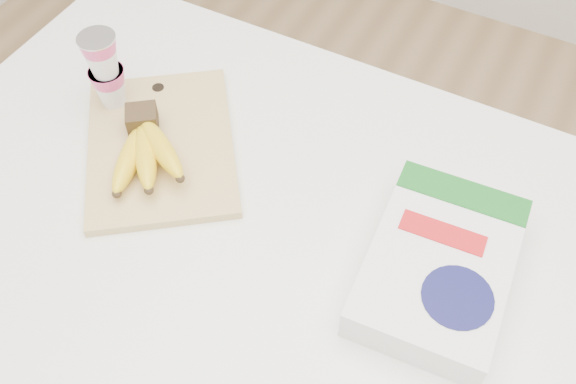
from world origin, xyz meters
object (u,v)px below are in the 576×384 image
object	(u,v)px
cutting_board	(161,145)
yogurt_stack	(105,69)
bananas	(145,149)
cereal_box	(439,266)

from	to	relation	value
cutting_board	yogurt_stack	world-z (taller)	yogurt_stack
cutting_board	bananas	xyz separation A→B (m)	(0.00, -0.04, 0.03)
cutting_board	bananas	distance (m)	0.05
bananas	cereal_box	world-z (taller)	bananas
cereal_box	bananas	bearing A→B (deg)	178.25
yogurt_stack	cereal_box	xyz separation A→B (m)	(0.58, -0.06, -0.06)
bananas	yogurt_stack	size ratio (longest dim) A/B	1.29
cutting_board	yogurt_stack	bearing A→B (deg)	125.71
bananas	cereal_box	distance (m)	0.47
cutting_board	cereal_box	bearing A→B (deg)	-38.57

